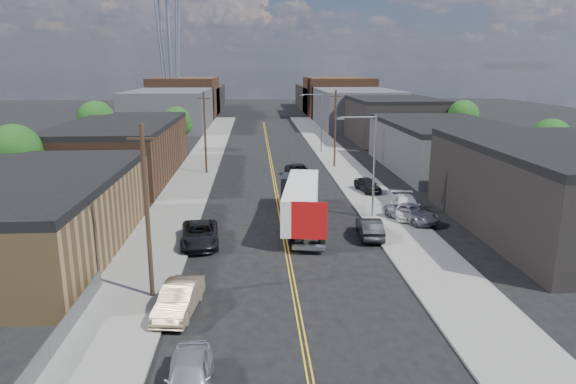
{
  "coord_description": "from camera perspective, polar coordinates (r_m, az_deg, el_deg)",
  "views": [
    {
      "loc": [
        -2.21,
        -17.65,
        12.97
      ],
      "look_at": [
        0.57,
        24.75,
        2.5
      ],
      "focal_mm": 32.0,
      "sensor_mm": 36.0,
      "label": 1
    }
  ],
  "objects": [
    {
      "name": "semi_truck",
      "position": [
        42.77,
        1.34,
        -0.77
      ],
      "size": [
        4.02,
        14.96,
        3.84
      ],
      "rotation": [
        0.0,
        0.0,
        -0.14
      ],
      "color": "silver",
      "rests_on": "ground"
    },
    {
      "name": "car_left_c",
      "position": [
        38.79,
        -9.79,
        -4.63
      ],
      "size": [
        3.21,
        6.07,
        1.63
      ],
      "primitive_type": "imported",
      "rotation": [
        0.0,
        0.0,
        0.09
      ],
      "color": "black",
      "rests_on": "ground"
    },
    {
      "name": "car_right_lot_a",
      "position": [
        44.71,
        13.59,
        -2.27
      ],
      "size": [
        4.38,
        5.61,
        1.42
      ],
      "primitive_type": "imported",
      "rotation": [
        0.0,
        0.0,
        0.46
      ],
      "color": "#929497",
      "rests_on": "sidewalk_right"
    },
    {
      "name": "skyline_left_a",
      "position": [
        114.4,
        -12.85,
        9.0
      ],
      "size": [
        16.0,
        30.0,
        8.0
      ],
      "primitive_type": "cube",
      "color": "#37383A",
      "rests_on": "ground"
    },
    {
      "name": "chainlink_fence",
      "position": [
        26.18,
        -25.0,
        -15.62
      ],
      "size": [
        0.05,
        16.0,
        1.22
      ],
      "color": "slate",
      "rests_on": "ground"
    },
    {
      "name": "car_right_oncoming",
      "position": [
        40.32,
        9.07,
        -3.95
      ],
      "size": [
        1.91,
        4.76,
        1.54
      ],
      "primitive_type": "imported",
      "rotation": [
        0.0,
        0.0,
        3.08
      ],
      "color": "black",
      "rests_on": "ground"
    },
    {
      "name": "industrial_right_b",
      "position": [
        68.82,
        16.95,
        4.95
      ],
      "size": [
        14.0,
        24.0,
        6.1
      ],
      "color": "#37383A",
      "rests_on": "ground"
    },
    {
      "name": "tree_right_far",
      "position": [
        84.45,
        18.91,
        7.81
      ],
      "size": [
        4.85,
        4.76,
        7.91
      ],
      "color": "black",
      "rests_on": "ground"
    },
    {
      "name": "utility_pole_left_far",
      "position": [
        63.42,
        -9.21,
        6.57
      ],
      "size": [
        1.6,
        0.26,
        10.0
      ],
      "color": "black",
      "rests_on": "ground"
    },
    {
      "name": "sidewalk_left",
      "position": [
        64.38,
        -10.19,
        2.07
      ],
      "size": [
        5.0,
        140.0,
        0.15
      ],
      "primitive_type": "cube",
      "color": "slate",
      "rests_on": "ground"
    },
    {
      "name": "ground",
      "position": [
        78.76,
        -2.1,
        4.35
      ],
      "size": [
        260.0,
        260.0,
        0.0
      ],
      "primitive_type": "plane",
      "color": "black",
      "rests_on": "ground"
    },
    {
      "name": "car_right_lot_c",
      "position": [
        54.34,
        8.83,
        0.81
      ],
      "size": [
        2.5,
        4.49,
        1.44
      ],
      "primitive_type": "imported",
      "rotation": [
        0.0,
        0.0,
        0.2
      ],
      "color": "black",
      "rests_on": "sidewalk_right"
    },
    {
      "name": "tree_left_near",
      "position": [
        52.95,
        -28.0,
        3.75
      ],
      "size": [
        4.85,
        4.76,
        7.91
      ],
      "color": "black",
      "rests_on": "ground"
    },
    {
      "name": "sidewalk_right",
      "position": [
        65.03,
        6.7,
        2.31
      ],
      "size": [
        5.0,
        140.0,
        0.15
      ],
      "primitive_type": "cube",
      "color": "slate",
      "rests_on": "ground"
    },
    {
      "name": "skyline_left_c",
      "position": [
        158.94,
        -10.34,
        10.2
      ],
      "size": [
        16.0,
        40.0,
        7.0
      ],
      "primitive_type": "cube",
      "color": "black",
      "rests_on": "ground"
    },
    {
      "name": "tree_left_mid",
      "position": [
        76.2,
        -20.48,
        7.34
      ],
      "size": [
        5.1,
        5.04,
        8.37
      ],
      "color": "black",
      "rests_on": "ground"
    },
    {
      "name": "industrial_right_c",
      "position": [
        93.32,
        11.41,
        7.93
      ],
      "size": [
        14.0,
        22.0,
        7.6
      ],
      "color": "black",
      "rests_on": "ground"
    },
    {
      "name": "skyline_right_b",
      "position": [
        139.66,
        5.49,
        10.5
      ],
      "size": [
        16.0,
        26.0,
        10.0
      ],
      "primitive_type": "cube",
      "color": "#472B1C",
      "rests_on": "ground"
    },
    {
      "name": "tree_right_near",
      "position": [
        63.13,
        27.13,
        4.95
      ],
      "size": [
        4.6,
        4.48,
        7.44
      ],
      "color": "black",
      "rests_on": "ground"
    },
    {
      "name": "car_right_lot_b",
      "position": [
        46.31,
        12.96,
        -1.54
      ],
      "size": [
        3.01,
        5.9,
        1.64
      ],
      "primitive_type": "imported",
      "rotation": [
        0.0,
        0.0,
        -0.13
      ],
      "color": "white",
      "rests_on": "sidewalk_right"
    },
    {
      "name": "streetlight_near",
      "position": [
        44.43,
        9.07,
        3.76
      ],
      "size": [
        3.39,
        0.25,
        9.0
      ],
      "color": "gray",
      "rests_on": "ground"
    },
    {
      "name": "utility_pole_left_near",
      "position": [
        29.36,
        -15.39,
        -2.14
      ],
      "size": [
        1.6,
        0.26,
        10.0
      ],
      "color": "black",
      "rests_on": "ground"
    },
    {
      "name": "tree_left_far",
      "position": [
        80.95,
        -12.18,
        7.57
      ],
      "size": [
        4.35,
        4.2,
        6.97
      ],
      "color": "black",
      "rests_on": "ground"
    },
    {
      "name": "warehouse_brown",
      "position": [
        64.37,
        -17.97,
        4.53
      ],
      "size": [
        12.0,
        26.0,
        6.6
      ],
      "color": "#472B1C",
      "rests_on": "ground"
    },
    {
      "name": "centerline",
      "position": [
        64.02,
        -1.7,
        2.15
      ],
      "size": [
        0.32,
        120.0,
        0.01
      ],
      "primitive_type": "cube",
      "color": "gold",
      "rests_on": "ground"
    },
    {
      "name": "utility_pole_right",
      "position": [
        66.93,
        5.26,
        7.06
      ],
      "size": [
        1.6,
        0.26,
        10.0
      ],
      "color": "black",
      "rests_on": "ground"
    },
    {
      "name": "car_left_b",
      "position": [
        28.69,
        -12.03,
        -11.54
      ],
      "size": [
        2.37,
        5.13,
        1.63
      ],
      "primitive_type": "imported",
      "rotation": [
        0.0,
        0.0,
        -0.13
      ],
      "color": "#9A8565",
      "rests_on": "ground"
    },
    {
      "name": "warehouse_tan",
      "position": [
        40.3,
        -26.7,
        -2.29
      ],
      "size": [
        12.0,
        22.0,
        5.6
      ],
      "color": "brown",
      "rests_on": "ground"
    },
    {
      "name": "skyline_left_b",
      "position": [
        139.03,
        -11.29,
        10.29
      ],
      "size": [
        16.0,
        26.0,
        10.0
      ],
      "primitive_type": "cube",
      "color": "#472B1C",
      "rests_on": "ground"
    },
    {
      "name": "industrial_right_a",
      "position": [
        45.74,
        28.29,
        0.28
      ],
      "size": [
        14.0,
        22.0,
        7.1
      ],
      "color": "black",
      "rests_on": "ground"
    },
    {
      "name": "car_ahead_truck",
      "position": [
        61.11,
        1.2,
        2.32
      ],
      "size": [
        3.29,
        5.84,
        1.54
      ],
      "primitive_type": "imported",
      "rotation": [
        0.0,
        0.0,
        0.14
      ],
      "color": "black",
      "rests_on": "ground"
    },
    {
      "name": "skyline_right_c",
      "position": [
        159.49,
        4.33,
        10.4
      ],
      "size": [
        16.0,
        40.0,
        7.0
      ],
      "primitive_type": "cube",
      "color": "black",
      "rests_on": "ground"
    },
    {
      "name": "streetlight_far",
      "position": [
        78.64,
        3.46,
        8.24
      ],
      "size": [
        3.39,
        0.25,
        9.0
      ],
      "color": "gray",
      "rests_on": "ground"
    },
    {
      "name": "skyline_right_a",
      "position": [
        115.17,
        7.47,
        9.26
      ],
      "size": [
        16.0,
        30.0,
        8.0
      ],
      "primitive_type": "cube",
      "color": "#37383A",
      "rests_on": "ground"
    },
    {
      "name": "car_left_a",
      "position": [
        22.37,
        -10.93,
        -19.45
      ],
      "size": [
        2.0,
        4.63,
        1.56
      ],
      "primitive_type": "imported",
      "rotation": [
        0.0,
        0.0,
        0.04
      ],
      "color": "silver",
      "rests_on": "ground"
    }
  ]
}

